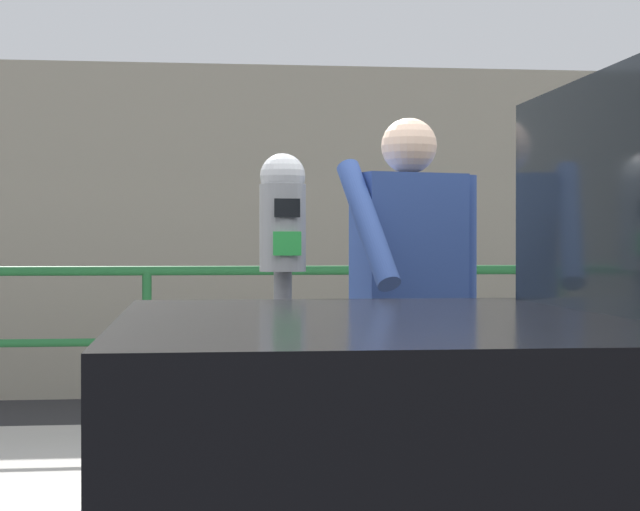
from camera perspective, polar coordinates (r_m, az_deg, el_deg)
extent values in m
cube|color=#ADA8A0|center=(5.85, -0.04, -11.63)|extent=(36.00, 3.39, 0.13)
cylinder|color=slate|center=(4.32, -1.91, -7.91)|extent=(0.07, 0.07, 1.07)
cylinder|color=#939699|center=(4.27, -1.91, 1.42)|extent=(0.18, 0.18, 0.33)
sphere|color=silver|center=(4.28, -1.91, 4.06)|extent=(0.17, 0.17, 0.17)
cube|color=black|center=(4.18, -1.68, 2.44)|extent=(0.10, 0.02, 0.07)
cube|color=green|center=(4.18, -1.68, 0.62)|extent=(0.11, 0.02, 0.09)
cylinder|color=brown|center=(4.63, 5.66, -8.82)|extent=(0.15, 0.15, 0.83)
cylinder|color=brown|center=(4.54, 3.40, -9.00)|extent=(0.15, 0.15, 0.83)
cube|color=#2D478C|center=(4.52, 4.55, 0.22)|extent=(0.48, 0.33, 0.62)
sphere|color=beige|center=(4.54, 4.56, 5.59)|extent=(0.23, 0.23, 0.23)
cylinder|color=#2D478C|center=(4.64, 7.43, 0.44)|extent=(0.09, 0.09, 0.59)
cylinder|color=#2D478C|center=(4.25, 2.44, 1.66)|extent=(0.21, 0.45, 0.51)
cylinder|color=#1E602D|center=(7.20, -1.45, -0.76)|extent=(24.00, 0.06, 0.06)
cylinder|color=#1E602D|center=(7.22, -1.45, -4.34)|extent=(24.00, 0.05, 0.05)
cylinder|color=#1E602D|center=(7.20, -8.81, -4.77)|extent=(0.06, 0.06, 1.00)
cylinder|color=#1E602D|center=(7.37, 5.74, -4.64)|extent=(0.06, 0.06, 1.00)
cube|color=#ADA38E|center=(9.82, -2.90, 1.26)|extent=(32.00, 0.50, 2.84)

